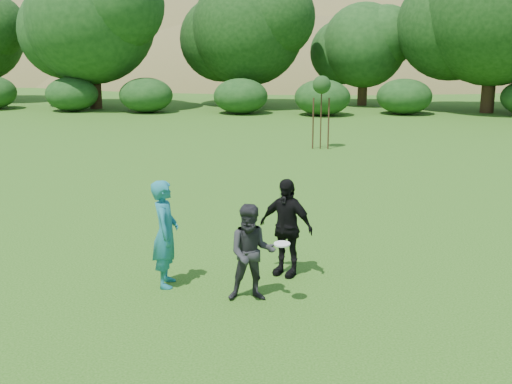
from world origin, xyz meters
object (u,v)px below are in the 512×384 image
Objects in this scene: player_teal at (165,234)px; player_grey at (252,253)px; player_black at (286,227)px; sapling at (322,87)px.

player_teal reaches higher than player_grey.
player_black reaches higher than player_grey.
player_black is (2.07, 0.81, -0.04)m from player_teal.
player_teal is 0.68× the size of sapling.
sapling is (0.61, 14.94, 1.58)m from player_grey.
player_teal is at bearing -134.87° from player_black.
sapling is at bearing 78.02° from player_grey.
sapling reaches higher than player_grey.
player_black is (0.46, 1.26, 0.09)m from player_grey.
player_teal is at bearing 154.92° from player_grey.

